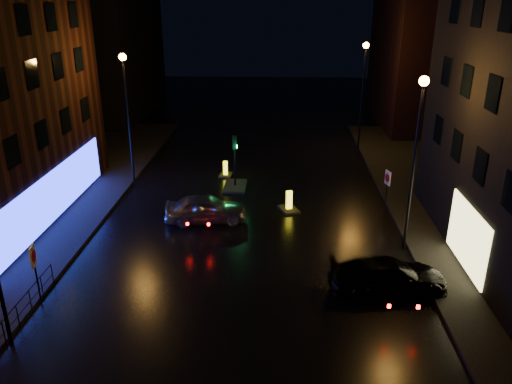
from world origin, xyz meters
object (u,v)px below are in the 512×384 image
bollard_far (226,173)px  road_sign_left (34,261)px  traffic_signal (235,180)px  bollard_near (289,206)px  dark_sedan (389,276)px  silver_hatchback (206,209)px  road_sign_right (387,181)px

bollard_far → road_sign_left: 16.65m
traffic_signal → bollard_near: bearing=-46.4°
dark_sedan → bollard_near: size_ratio=3.09×
dark_sedan → road_sign_left: 14.29m
bollard_far → traffic_signal: bearing=-63.2°
traffic_signal → dark_sedan: size_ratio=0.70×
silver_hatchback → bollard_far: silver_hatchback is taller
silver_hatchback → road_sign_left: (-5.56, -8.12, 1.18)m
bollard_far → road_sign_left: bearing=-106.1°
traffic_signal → bollard_far: (-0.85, 2.07, -0.27)m
dark_sedan → bollard_far: bearing=23.4°
traffic_signal → bollard_far: size_ratio=2.74×
bollard_near → road_sign_left: road_sign_left is taller
traffic_signal → silver_hatchback: size_ratio=0.78×
road_sign_left → road_sign_right: road_sign_left is taller
silver_hatchback → bollard_far: bearing=-9.9°
dark_sedan → bollard_far: (-8.30, 13.89, -0.48)m
bollard_near → road_sign_right: size_ratio=0.64×
bollard_near → bollard_far: bearing=106.1°
silver_hatchback → dark_sedan: bearing=-134.8°
bollard_near → road_sign_left: bearing=-156.8°
dark_sedan → traffic_signal: bearing=24.7°
traffic_signal → road_sign_right: bearing=-21.7°
bollard_near → road_sign_left: (-10.12, -9.83, 1.68)m
bollard_near → road_sign_left: size_ratio=0.62×
silver_hatchback → road_sign_right: bearing=-87.6°
dark_sedan → road_sign_right: size_ratio=1.99×
traffic_signal → road_sign_left: traffic_signal is taller
road_sign_left → road_sign_right: size_ratio=1.04×
bollard_near → dark_sedan: bearing=-84.8°
silver_hatchback → road_sign_right: (10.05, 1.76, 1.10)m
road_sign_left → road_sign_right: 18.47m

